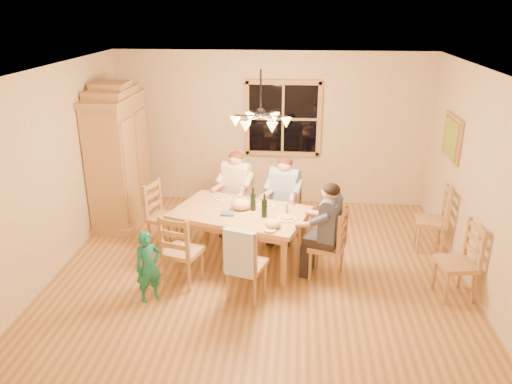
# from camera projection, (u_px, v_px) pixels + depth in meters

# --- Properties ---
(floor) EXTENTS (5.50, 5.50, 0.00)m
(floor) POSITION_uv_depth(u_px,v_px,m) (260.00, 266.00, 6.96)
(floor) COLOR olive
(floor) RESTS_ON ground
(ceiling) EXTENTS (5.50, 5.00, 0.02)m
(ceiling) POSITION_uv_depth(u_px,v_px,m) (261.00, 69.00, 5.99)
(ceiling) COLOR white
(ceiling) RESTS_ON wall_back
(wall_back) EXTENTS (5.50, 0.02, 2.70)m
(wall_back) POSITION_uv_depth(u_px,v_px,m) (271.00, 129.00, 8.80)
(wall_back) COLOR tan
(wall_back) RESTS_ON floor
(wall_left) EXTENTS (0.02, 5.00, 2.70)m
(wall_left) POSITION_uv_depth(u_px,v_px,m) (57.00, 169.00, 6.70)
(wall_left) COLOR tan
(wall_left) RESTS_ON floor
(wall_right) EXTENTS (0.02, 5.00, 2.70)m
(wall_right) POSITION_uv_depth(u_px,v_px,m) (479.00, 181.00, 6.25)
(wall_right) COLOR tan
(wall_right) RESTS_ON floor
(window) EXTENTS (1.30, 0.06, 1.30)m
(window) POSITION_uv_depth(u_px,v_px,m) (283.00, 119.00, 8.68)
(window) COLOR black
(window) RESTS_ON wall_back
(painting) EXTENTS (0.06, 0.78, 0.64)m
(painting) POSITION_uv_depth(u_px,v_px,m) (452.00, 138.00, 7.28)
(painting) COLOR #9E7C44
(painting) RESTS_ON wall_right
(chandelier) EXTENTS (0.77, 0.68, 0.71)m
(chandelier) POSITION_uv_depth(u_px,v_px,m) (261.00, 120.00, 6.22)
(chandelier) COLOR black
(chandelier) RESTS_ON ceiling
(armoire) EXTENTS (0.66, 1.40, 2.30)m
(armoire) POSITION_uv_depth(u_px,v_px,m) (119.00, 160.00, 8.10)
(armoire) COLOR #9E7C44
(armoire) RESTS_ON floor
(dining_table) EXTENTS (2.03, 1.57, 0.76)m
(dining_table) POSITION_uv_depth(u_px,v_px,m) (241.00, 218.00, 6.91)
(dining_table) COLOR tan
(dining_table) RESTS_ON floor
(chair_far_left) EXTENTS (0.54, 0.53, 0.99)m
(chair_far_left) POSITION_uv_depth(u_px,v_px,m) (237.00, 214.00, 7.92)
(chair_far_left) COLOR #9C7944
(chair_far_left) RESTS_ON floor
(chair_far_right) EXTENTS (0.54, 0.53, 0.99)m
(chair_far_right) POSITION_uv_depth(u_px,v_px,m) (284.00, 222.00, 7.64)
(chair_far_right) COLOR #9C7944
(chair_far_right) RESTS_ON floor
(chair_near_left) EXTENTS (0.54, 0.53, 0.99)m
(chair_near_left) POSITION_uv_depth(u_px,v_px,m) (183.00, 262.00, 6.46)
(chair_near_left) COLOR #9C7944
(chair_near_left) RESTS_ON floor
(chair_near_right) EXTENTS (0.54, 0.53, 0.99)m
(chair_near_right) POSITION_uv_depth(u_px,v_px,m) (247.00, 275.00, 6.15)
(chair_near_right) COLOR #9C7944
(chair_near_right) RESTS_ON floor
(chair_end_left) EXTENTS (0.53, 0.54, 0.99)m
(chair_end_left) POSITION_uv_depth(u_px,v_px,m) (165.00, 227.00, 7.47)
(chair_end_left) COLOR #9C7944
(chair_end_left) RESTS_ON floor
(chair_end_right) EXTENTS (0.53, 0.54, 0.99)m
(chair_end_right) POSITION_uv_depth(u_px,v_px,m) (326.00, 256.00, 6.60)
(chair_end_right) COLOR #9C7944
(chair_end_right) RESTS_ON floor
(adult_woman) EXTENTS (0.49, 0.51, 0.87)m
(adult_woman) POSITION_uv_depth(u_px,v_px,m) (236.00, 182.00, 7.73)
(adult_woman) COLOR beige
(adult_woman) RESTS_ON floor
(adult_plaid_man) EXTENTS (0.49, 0.51, 0.87)m
(adult_plaid_man) POSITION_uv_depth(u_px,v_px,m) (284.00, 189.00, 7.45)
(adult_plaid_man) COLOR teal
(adult_plaid_man) RESTS_ON floor
(adult_slate_man) EXTENTS (0.51, 0.49, 0.87)m
(adult_slate_man) POSITION_uv_depth(u_px,v_px,m) (329.00, 219.00, 6.41)
(adult_slate_man) COLOR #434D6B
(adult_slate_man) RESTS_ON floor
(towel) EXTENTS (0.39, 0.21, 0.58)m
(towel) POSITION_uv_depth(u_px,v_px,m) (240.00, 253.00, 5.84)
(towel) COLOR #B6CFF6
(towel) RESTS_ON chair_near_right
(wine_bottle_a) EXTENTS (0.08, 0.08, 0.33)m
(wine_bottle_a) POSITION_uv_depth(u_px,v_px,m) (253.00, 199.00, 6.83)
(wine_bottle_a) COLOR black
(wine_bottle_a) RESTS_ON dining_table
(wine_bottle_b) EXTENTS (0.08, 0.08, 0.33)m
(wine_bottle_b) POSITION_uv_depth(u_px,v_px,m) (264.00, 205.00, 6.62)
(wine_bottle_b) COLOR black
(wine_bottle_b) RESTS_ON dining_table
(plate_woman) EXTENTS (0.26, 0.26, 0.02)m
(plate_woman) POSITION_uv_depth(u_px,v_px,m) (223.00, 198.00, 7.30)
(plate_woman) COLOR white
(plate_woman) RESTS_ON dining_table
(plate_plaid) EXTENTS (0.26, 0.26, 0.02)m
(plate_plaid) POSITION_uv_depth(u_px,v_px,m) (266.00, 206.00, 7.01)
(plate_plaid) COLOR white
(plate_plaid) RESTS_ON dining_table
(plate_slate) EXTENTS (0.26, 0.26, 0.02)m
(plate_slate) POSITION_uv_depth(u_px,v_px,m) (286.00, 218.00, 6.61)
(plate_slate) COLOR white
(plate_slate) RESTS_ON dining_table
(wine_glass_a) EXTENTS (0.06, 0.06, 0.14)m
(wine_glass_a) POSITION_uv_depth(u_px,v_px,m) (240.00, 199.00, 7.08)
(wine_glass_a) COLOR silver
(wine_glass_a) RESTS_ON dining_table
(wine_glass_b) EXTENTS (0.06, 0.06, 0.14)m
(wine_glass_b) POSITION_uv_depth(u_px,v_px,m) (286.00, 207.00, 6.81)
(wine_glass_b) COLOR silver
(wine_glass_b) RESTS_ON dining_table
(cap) EXTENTS (0.20, 0.20, 0.11)m
(cap) POSITION_uv_depth(u_px,v_px,m) (273.00, 224.00, 6.34)
(cap) COLOR beige
(cap) RESTS_ON dining_table
(napkin) EXTENTS (0.21, 0.19, 0.03)m
(napkin) POSITION_uv_depth(u_px,v_px,m) (227.00, 214.00, 6.75)
(napkin) COLOR #4C5E8B
(napkin) RESTS_ON dining_table
(cloth_bundle) EXTENTS (0.28, 0.22, 0.15)m
(cloth_bundle) POSITION_uv_depth(u_px,v_px,m) (241.00, 204.00, 6.89)
(cloth_bundle) COLOR #C1B88C
(cloth_bundle) RESTS_ON dining_table
(child) EXTENTS (0.40, 0.38, 0.91)m
(child) POSITION_uv_depth(u_px,v_px,m) (148.00, 267.00, 6.04)
(child) COLOR #1B7D6A
(child) RESTS_ON floor
(chair_spare_front) EXTENTS (0.49, 0.50, 0.99)m
(chair_spare_front) POSITION_uv_depth(u_px,v_px,m) (454.00, 275.00, 6.16)
(chair_spare_front) COLOR #9C7944
(chair_spare_front) RESTS_ON floor
(chair_spare_back) EXTENTS (0.47, 0.49, 0.99)m
(chair_spare_back) POSITION_uv_depth(u_px,v_px,m) (430.00, 230.00, 7.35)
(chair_spare_back) COLOR #9C7944
(chair_spare_back) RESTS_ON floor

